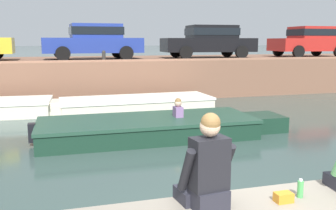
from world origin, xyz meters
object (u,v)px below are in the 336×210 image
(boat_moored_central_cream, at_px, (130,104))
(mooring_bollard_mid, at_px, (104,56))
(car_right_inner_red, at_px, (310,40))
(bottle_drink, at_px, (300,189))
(car_left_inner_blue, at_px, (94,40))
(person_seated_left, at_px, (207,171))
(motorboat_passing, at_px, (158,127))
(car_centre_black, at_px, (209,40))

(boat_moored_central_cream, distance_m, mooring_bollard_mid, 2.66)
(car_right_inner_red, distance_m, bottle_drink, 17.08)
(boat_moored_central_cream, relative_size, car_left_inner_blue, 1.48)
(boat_moored_central_cream, bearing_deg, person_seated_left, -95.75)
(boat_moored_central_cream, xyz_separation_m, bottle_drink, (0.06, -9.81, 0.67))
(mooring_bollard_mid, distance_m, person_seated_left, 11.74)
(car_left_inner_blue, bearing_deg, car_right_inner_red, -0.02)
(boat_moored_central_cream, distance_m, car_left_inner_blue, 4.56)
(mooring_bollard_mid, height_order, bottle_drink, mooring_bollard_mid)
(motorboat_passing, distance_m, car_left_inner_blue, 8.22)
(car_centre_black, bearing_deg, person_seated_left, -112.22)
(car_centre_black, xyz_separation_m, mooring_bollard_mid, (-5.24, -1.88, -0.61))
(boat_moored_central_cream, bearing_deg, car_left_inner_blue, 102.78)
(mooring_bollard_mid, bearing_deg, boat_moored_central_cream, -71.48)
(boat_moored_central_cream, relative_size, mooring_bollard_mid, 14.41)
(motorboat_passing, distance_m, bottle_drink, 5.84)
(boat_moored_central_cream, bearing_deg, bottle_drink, -89.67)
(mooring_bollard_mid, xyz_separation_m, bottle_drink, (0.72, -11.78, -0.98))
(boat_moored_central_cream, xyz_separation_m, mooring_bollard_mid, (-0.66, 1.98, 1.64))
(motorboat_passing, height_order, mooring_bollard_mid, mooring_bollard_mid)
(motorboat_passing, relative_size, car_right_inner_red, 1.71)
(car_centre_black, height_order, car_right_inner_red, same)
(boat_moored_central_cream, height_order, car_right_inner_red, car_right_inner_red)
(boat_moored_central_cream, height_order, car_left_inner_blue, car_left_inner_blue)
(car_right_inner_red, bearing_deg, motorboat_passing, -142.29)
(car_centre_black, distance_m, person_seated_left, 14.75)
(car_left_inner_blue, height_order, car_right_inner_red, same)
(bottle_drink, bearing_deg, person_seated_left, 176.17)
(car_centre_black, bearing_deg, bottle_drink, -108.29)
(car_centre_black, bearing_deg, car_left_inner_blue, 179.93)
(car_left_inner_blue, relative_size, car_centre_black, 0.98)
(motorboat_passing, height_order, car_centre_black, car_centre_black)
(boat_moored_central_cream, bearing_deg, motorboat_passing, -90.12)
(car_right_inner_red, height_order, bottle_drink, car_right_inner_red)
(motorboat_passing, distance_m, car_right_inner_red, 13.05)
(car_centre_black, relative_size, bottle_drink, 21.74)
(person_seated_left, bearing_deg, car_centre_black, 67.78)
(boat_moored_central_cream, distance_m, motorboat_passing, 4.00)
(car_right_inner_red, relative_size, mooring_bollard_mid, 8.65)
(person_seated_left, bearing_deg, mooring_bollard_mid, 88.44)
(bottle_drink, bearing_deg, car_centre_black, 71.71)
(car_left_inner_blue, xyz_separation_m, car_right_inner_red, (11.04, -0.00, -0.00))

